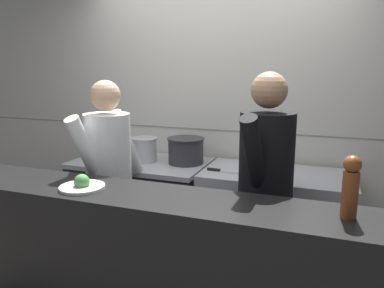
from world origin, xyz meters
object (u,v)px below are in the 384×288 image
braising_pot (186,150)px  mixing_bowl_steel (276,167)px  chef_sous (265,191)px  sauce_pot (144,149)px  oven_range (142,207)px  chefs_knife (226,171)px  pepper_mill (351,186)px  chef_head_cook (109,179)px  stock_pot (106,148)px  plated_dish_main (82,185)px

braising_pot → mixing_bowl_steel: braising_pot is taller
chef_sous → sauce_pot: bearing=163.3°
sauce_pot → braising_pot: bearing=9.2°
oven_range → chefs_knife: bearing=-8.3°
braising_pot → pepper_mill: pepper_mill is taller
sauce_pot → chef_head_cook: chef_head_cook is taller
stock_pot → pepper_mill: pepper_mill is taller
mixing_bowl_steel → plated_dish_main: size_ratio=0.88×
chefs_knife → chef_sous: chef_sous is taller
chefs_knife → chef_sous: 0.63m
mixing_bowl_steel → stock_pot: bearing=-178.1°
mixing_bowl_steel → plated_dish_main: bearing=-128.2°
plated_dish_main → chef_sous: (0.98, 0.56, -0.10)m
sauce_pot → mixing_bowl_steel: 1.17m
mixing_bowl_steel → chef_head_cook: (-1.12, -0.69, -0.02)m
oven_range → chef_sous: 1.46m
stock_pot → oven_range: bearing=1.9°
pepper_mill → stock_pot: bearing=151.8°
stock_pot → chefs_knife: 1.19m
plated_dish_main → mixing_bowl_steel: bearing=51.8°
plated_dish_main → chef_sous: bearing=29.9°
sauce_pot → chef_head_cook: 0.66m
chef_head_cook → pepper_mill: bearing=-3.3°
stock_pot → chefs_knife: stock_pot is taller
stock_pot → braising_pot: bearing=5.5°
braising_pot → chef_head_cook: 0.79m
braising_pot → plated_dish_main: braising_pot is taller
oven_range → pepper_mill: (1.69, -1.11, 0.74)m
chef_head_cook → chefs_knife: bearing=48.0°
plated_dish_main → chef_head_cook: 0.57m
stock_pot → braising_pot: size_ratio=0.84×
pepper_mill → chef_head_cook: size_ratio=0.19×
mixing_bowl_steel → chef_head_cook: chef_head_cook is taller
stock_pot → chefs_knife: size_ratio=0.71×
oven_range → plated_dish_main: 1.35m
pepper_mill → chef_head_cook: bearing=164.2°
pepper_mill → chef_sous: 0.72m
oven_range → chef_sous: (1.22, -0.62, 0.50)m
oven_range → plated_dish_main: bearing=-78.5°
oven_range → sauce_pot: size_ratio=4.99×
chefs_knife → braising_pot: bearing=156.2°
chef_sous → chef_head_cook: bearing=-167.5°
stock_pot → pepper_mill: 2.33m
mixing_bowl_steel → sauce_pot: bearing=-178.0°
oven_range → plated_dish_main: plated_dish_main is taller
braising_pot → pepper_mill: bearing=-42.5°
oven_range → pepper_mill: size_ratio=3.95×
sauce_pot → chef_sous: (1.19, -0.62, -0.06)m
chefs_knife → chef_sous: size_ratio=0.23×
braising_pot → plated_dish_main: size_ratio=1.24×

